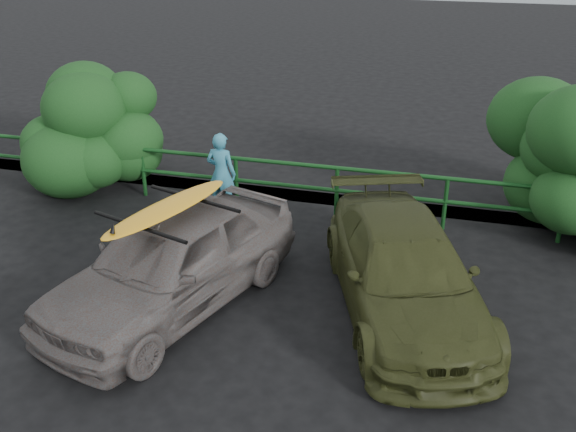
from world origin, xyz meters
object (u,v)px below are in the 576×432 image
(sedan, at_px, (172,261))
(olive_vehicle, at_px, (404,271))
(man, at_px, (221,174))
(surfboard, at_px, (167,208))
(guardrail, at_px, (286,187))

(sedan, bearing_deg, olive_vehicle, 30.90)
(man, relative_size, surfboard, 0.67)
(surfboard, bearing_deg, guardrail, 97.09)
(olive_vehicle, height_order, surfboard, surfboard)
(guardrail, bearing_deg, surfboard, -100.92)
(olive_vehicle, relative_size, surfboard, 1.87)
(guardrail, bearing_deg, sedan, -100.92)
(guardrail, height_order, olive_vehicle, olive_vehicle)
(sedan, distance_m, surfboard, 0.84)
(guardrail, xyz_separation_m, olive_vehicle, (2.55, -2.88, 0.13))
(surfboard, bearing_deg, man, 116.16)
(sedan, xyz_separation_m, surfboard, (0.00, 0.00, 0.84))
(sedan, distance_m, olive_vehicle, 3.34)
(olive_vehicle, bearing_deg, man, 126.25)
(sedan, height_order, olive_vehicle, sedan)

